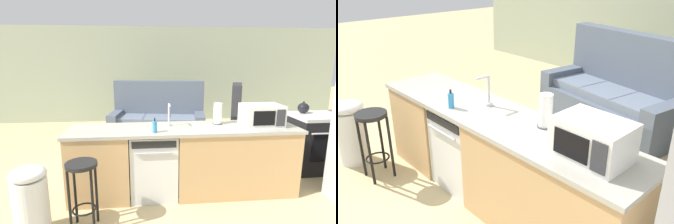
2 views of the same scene
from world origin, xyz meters
TOP-DOWN VIEW (x-y plane):
  - ground_plane at (0.00, 0.00)m, footprint 24.00×24.00m
  - wall_back at (0.30, 4.20)m, footprint 10.00×0.06m
  - kitchen_counter at (0.24, 0.00)m, footprint 2.94×0.66m
  - dishwasher at (-0.25, -0.00)m, footprint 0.58×0.61m
  - stove_range at (2.35, 0.55)m, footprint 0.76×0.68m
  - microwave at (1.17, -0.00)m, footprint 0.50×0.37m
  - sink_faucet at (-0.04, 0.08)m, footprint 0.07×0.18m
  - paper_towel_roll at (0.62, 0.14)m, footprint 0.14×0.14m
  - soap_bottle at (-0.24, -0.19)m, footprint 0.06×0.06m
  - kettle at (2.18, 0.68)m, footprint 0.21×0.17m
  - bar_stool at (-1.00, -0.65)m, footprint 0.32×0.32m
  - trash_bin at (-1.50, -0.72)m, footprint 0.35×0.35m
  - couch at (-0.04, 2.42)m, footprint 2.12×1.22m
  - armchair at (1.90, 2.34)m, footprint 1.04×1.07m

SIDE VIEW (x-z plane):
  - ground_plane at x=0.00m, z-range 0.00..0.00m
  - armchair at x=1.90m, z-range -0.25..0.95m
  - trash_bin at x=-1.50m, z-range 0.01..0.75m
  - couch at x=-0.04m, z-range -0.24..1.03m
  - kitchen_counter at x=0.24m, z-range -0.03..0.87m
  - dishwasher at x=-0.25m, z-range 0.00..0.84m
  - stove_range at x=2.35m, z-range 0.00..0.90m
  - bar_stool at x=-1.00m, z-range 0.17..0.91m
  - soap_bottle at x=-0.24m, z-range 0.88..1.06m
  - kettle at x=2.18m, z-range 0.89..1.08m
  - sink_faucet at x=-0.04m, z-range 0.88..1.18m
  - paper_towel_roll at x=0.62m, z-range 0.90..1.18m
  - microwave at x=1.17m, z-range 0.90..1.18m
  - wall_back at x=0.30m, z-range 0.00..2.60m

